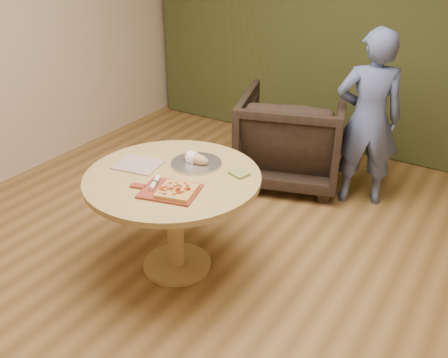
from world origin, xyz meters
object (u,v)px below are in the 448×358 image
object	(u,v)px
serving_tray	(196,163)
person_standing	(368,120)
pizza_paddle	(169,191)
bread_roll	(195,158)
armchair	(292,133)
pedestal_table	(173,193)
cutlery_roll	(155,183)
flatbread_pizza	(177,191)

from	to	relation	value
serving_tray	person_standing	size ratio (longest dim) A/B	0.23
pizza_paddle	bread_roll	xyz separation A→B (m)	(-0.09, 0.42, 0.04)
armchair	pedestal_table	bearing A→B (deg)	69.02
bread_roll	person_standing	world-z (taller)	person_standing
pizza_paddle	armchair	size ratio (longest dim) A/B	0.49
pizza_paddle	bread_roll	size ratio (longest dim) A/B	2.44
pizza_paddle	armchair	world-z (taller)	armchair
pedestal_table	bread_roll	world-z (taller)	bread_roll
cutlery_roll	bread_roll	distance (m)	0.41
bread_roll	pizza_paddle	bearing A→B (deg)	-78.06
pedestal_table	bread_roll	distance (m)	0.29
armchair	person_standing	xyz separation A→B (m)	(0.70, -0.03, 0.29)
armchair	person_standing	size ratio (longest dim) A/B	0.62
pedestal_table	serving_tray	distance (m)	0.27
serving_tray	pedestal_table	bearing A→B (deg)	-100.58
pedestal_table	pizza_paddle	size ratio (longest dim) A/B	2.52
flatbread_pizza	bread_roll	distance (m)	0.44
bread_roll	armchair	size ratio (longest dim) A/B	0.20
pedestal_table	pizza_paddle	xyz separation A→B (m)	(0.12, -0.20, 0.15)
serving_tray	person_standing	world-z (taller)	person_standing
bread_roll	armchair	xyz separation A→B (m)	(0.06, 1.47, -0.31)
cutlery_roll	serving_tray	world-z (taller)	cutlery_roll
pedestal_table	flatbread_pizza	world-z (taller)	flatbread_pizza
serving_tray	armchair	distance (m)	1.50
pedestal_table	cutlery_roll	xyz separation A→B (m)	(0.00, -0.19, 0.17)
pizza_paddle	serving_tray	xyz separation A→B (m)	(-0.08, 0.42, -0.00)
pedestal_table	armchair	size ratio (longest dim) A/B	1.24
armchair	cutlery_roll	bearing A→B (deg)	69.50
serving_tray	flatbread_pizza	bearing A→B (deg)	-70.90
pedestal_table	bread_roll	bearing A→B (deg)	81.67
armchair	person_standing	world-z (taller)	person_standing
bread_roll	armchair	distance (m)	1.51
pedestal_table	bread_roll	xyz separation A→B (m)	(0.03, 0.22, 0.18)
pizza_paddle	person_standing	size ratio (longest dim) A/B	0.31
flatbread_pizza	cutlery_roll	world-z (taller)	flatbread_pizza
bread_roll	cutlery_roll	bearing A→B (deg)	-93.80
flatbread_pizza	person_standing	size ratio (longest dim) A/B	0.17
pedestal_table	armchair	world-z (taller)	armchair
flatbread_pizza	serving_tray	size ratio (longest dim) A/B	0.75
pedestal_table	flatbread_pizza	distance (m)	0.32
pizza_paddle	bread_roll	bearing A→B (deg)	87.20
pizza_paddle	person_standing	xyz separation A→B (m)	(0.68, 1.86, 0.01)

